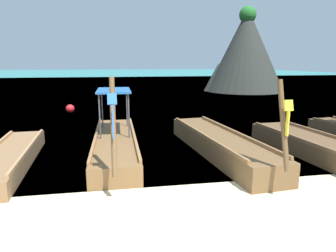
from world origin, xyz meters
name	(u,v)px	position (x,y,z in m)	size (l,w,h in m)	color
ground	(213,238)	(0.00, 0.00, 0.00)	(120.00, 120.00, 0.00)	beige
sea_water	(119,76)	(0.00, 62.41, 0.00)	(120.00, 120.00, 0.00)	teal
longtail_boat_red_ribbon	(10,158)	(-4.67, 4.71, 0.25)	(1.38, 5.86, 2.42)	olive
longtail_boat_blue_ribbon	(115,143)	(-1.60, 5.59, 0.34)	(1.44, 7.01, 2.71)	brown
longtail_boat_yellow_ribbon	(219,144)	(1.81, 4.79, 0.34)	(1.82, 6.89, 2.65)	brown
longtail_boat_orange_ribbon	(316,147)	(4.86, 4.05, 0.30)	(1.80, 6.30, 2.71)	brown
karst_rock	(245,51)	(11.93, 26.02, 4.07)	(8.08, 7.95, 8.51)	#2D302B
mooring_buoy_near	(70,109)	(-4.17, 14.52, 0.26)	(0.51, 0.51, 0.51)	red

